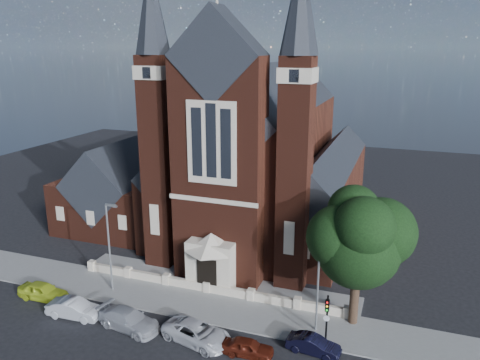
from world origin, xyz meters
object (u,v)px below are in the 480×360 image
(street_lamp_right, at_px, (320,276))
(parish_hall, at_px, (122,193))
(traffic_signal, at_px, (327,314))
(car_white_suv, at_px, (197,333))
(church, at_px, (264,160))
(street_lamp_left, at_px, (110,242))
(car_lime_van, at_px, (43,291))
(car_dark_red, at_px, (248,347))
(car_silver_a, at_px, (75,309))
(street_tree, at_px, (360,242))
(car_navy, at_px, (314,345))
(car_silver_b, at_px, (129,320))

(street_lamp_right, bearing_deg, parish_hall, 151.78)
(traffic_signal, bearing_deg, car_white_suv, -163.17)
(church, relative_size, street_lamp_left, 4.31)
(parish_hall, distance_m, car_lime_van, 17.84)
(street_lamp_right, bearing_deg, traffic_signal, -59.99)
(church, bearing_deg, car_dark_red, -75.34)
(car_lime_van, bearing_deg, church, -31.20)
(street_lamp_right, xyz_separation_m, car_silver_a, (-18.43, -4.59, -3.86))
(street_tree, bearing_deg, parish_hall, 156.74)
(street_tree, height_order, traffic_signal, street_tree)
(car_dark_red, bearing_deg, traffic_signal, -63.40)
(traffic_signal, bearing_deg, car_navy, -120.91)
(church, xyz_separation_m, street_lamp_right, (10.09, -18.94, -3.59))
(car_lime_van, height_order, car_dark_red, car_lime_van)
(street_tree, distance_m, car_navy, 8.02)
(car_silver_b, relative_size, car_navy, 1.37)
(car_lime_van, relative_size, car_navy, 1.14)
(church, bearing_deg, car_silver_b, -98.28)
(church, distance_m, street_tree, 21.38)
(car_lime_van, height_order, car_silver_a, car_silver_a)
(car_silver_a, distance_m, car_navy, 18.78)
(street_tree, bearing_deg, car_silver_a, -163.25)
(parish_hall, xyz_separation_m, car_silver_b, (12.59, -18.49, -3.26))
(car_navy, bearing_deg, car_white_suv, 106.47)
(street_tree, height_order, car_lime_van, street_tree)
(car_silver_a, xyz_separation_m, car_navy, (18.68, 1.93, -0.11))
(car_silver_b, bearing_deg, street_tree, -58.48)
(street_tree, bearing_deg, car_silver_b, -158.84)
(street_tree, relative_size, car_silver_a, 2.40)
(street_lamp_left, distance_m, car_lime_van, 6.94)
(street_lamp_left, bearing_deg, church, 67.34)
(church, height_order, car_silver_b, church)
(car_lime_van, height_order, car_navy, car_lime_van)
(street_lamp_left, xyz_separation_m, car_white_suv, (10.06, -4.25, -3.86))
(street_lamp_right, distance_m, car_lime_van, 23.32)
(car_navy, bearing_deg, car_dark_red, 118.46)
(traffic_signal, height_order, car_lime_van, traffic_signal)
(car_silver_b, bearing_deg, street_lamp_right, -61.25)
(parish_hall, xyz_separation_m, street_lamp_left, (8.09, -14.00, 0.59))
(traffic_signal, relative_size, car_silver_b, 0.77)
(street_lamp_right, bearing_deg, church, 118.04)
(street_lamp_left, relative_size, traffic_signal, 2.02)
(car_silver_a, relative_size, car_dark_red, 1.24)
(car_silver_a, bearing_deg, car_navy, -88.52)
(car_dark_red, bearing_deg, car_silver_b, 86.26)
(car_silver_a, bearing_deg, parish_hall, 17.98)
(church, distance_m, traffic_signal, 23.94)
(church, distance_m, parish_hall, 17.26)
(street_tree, height_order, street_lamp_right, street_tree)
(street_lamp_left, xyz_separation_m, traffic_signal, (18.91, -1.57, -2.02))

